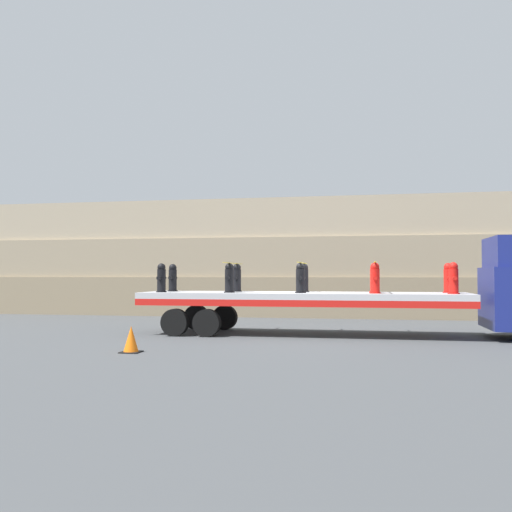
% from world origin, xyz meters
% --- Properties ---
extents(ground_plane, '(120.00, 120.00, 0.00)m').
position_xyz_m(ground_plane, '(0.00, 0.00, 0.00)').
color(ground_plane, '#3F4244').
extents(rock_cliff, '(60.00, 3.30, 5.27)m').
position_xyz_m(rock_cliff, '(0.00, 8.34, 2.64)').
color(rock_cliff, '#84755B').
rests_on(rock_cliff, ground_plane).
extents(flatbed_trailer, '(10.03, 2.53, 1.31)m').
position_xyz_m(flatbed_trailer, '(-0.47, 0.00, 1.09)').
color(flatbed_trailer, '#B2B2B7').
rests_on(flatbed_trailer, ground_plane).
extents(fire_hydrant_black_near_0, '(0.34, 0.59, 0.91)m').
position_xyz_m(fire_hydrant_black_near_0, '(-4.42, -0.53, 1.75)').
color(fire_hydrant_black_near_0, black).
rests_on(fire_hydrant_black_near_0, flatbed_trailer).
extents(fire_hydrant_black_far_0, '(0.34, 0.59, 0.91)m').
position_xyz_m(fire_hydrant_black_far_0, '(-4.42, 0.53, 1.75)').
color(fire_hydrant_black_far_0, black).
rests_on(fire_hydrant_black_far_0, flatbed_trailer).
extents(fire_hydrant_black_near_1, '(0.34, 0.59, 0.91)m').
position_xyz_m(fire_hydrant_black_near_1, '(-2.21, -0.53, 1.75)').
color(fire_hydrant_black_near_1, black).
rests_on(fire_hydrant_black_near_1, flatbed_trailer).
extents(fire_hydrant_black_far_1, '(0.34, 0.59, 0.91)m').
position_xyz_m(fire_hydrant_black_far_1, '(-2.21, 0.53, 1.75)').
color(fire_hydrant_black_far_1, black).
rests_on(fire_hydrant_black_far_1, flatbed_trailer).
extents(fire_hydrant_black_near_2, '(0.34, 0.59, 0.91)m').
position_xyz_m(fire_hydrant_black_near_2, '(0.00, -0.53, 1.75)').
color(fire_hydrant_black_near_2, black).
rests_on(fire_hydrant_black_near_2, flatbed_trailer).
extents(fire_hydrant_black_far_2, '(0.34, 0.59, 0.91)m').
position_xyz_m(fire_hydrant_black_far_2, '(0.00, 0.53, 1.75)').
color(fire_hydrant_black_far_2, black).
rests_on(fire_hydrant_black_far_2, flatbed_trailer).
extents(fire_hydrant_red_near_3, '(0.34, 0.59, 0.91)m').
position_xyz_m(fire_hydrant_red_near_3, '(2.21, -0.53, 1.75)').
color(fire_hydrant_red_near_3, red).
rests_on(fire_hydrant_red_near_3, flatbed_trailer).
extents(fire_hydrant_red_far_3, '(0.34, 0.59, 0.91)m').
position_xyz_m(fire_hydrant_red_far_3, '(2.21, 0.53, 1.75)').
color(fire_hydrant_red_far_3, red).
rests_on(fire_hydrant_red_far_3, flatbed_trailer).
extents(fire_hydrant_red_near_4, '(0.34, 0.59, 0.91)m').
position_xyz_m(fire_hydrant_red_near_4, '(4.42, -0.53, 1.75)').
color(fire_hydrant_red_near_4, red).
rests_on(fire_hydrant_red_near_4, flatbed_trailer).
extents(fire_hydrant_red_far_4, '(0.34, 0.59, 0.91)m').
position_xyz_m(fire_hydrant_red_far_4, '(4.42, 0.53, 1.75)').
color(fire_hydrant_red_far_4, red).
rests_on(fire_hydrant_red_far_4, flatbed_trailer).
extents(cargo_strap_rear, '(0.05, 2.63, 0.01)m').
position_xyz_m(cargo_strap_rear, '(-2.21, 0.00, 2.23)').
color(cargo_strap_rear, yellow).
rests_on(cargo_strap_rear, fire_hydrant_black_near_1).
extents(cargo_strap_middle, '(0.05, 2.63, 0.01)m').
position_xyz_m(cargo_strap_middle, '(0.00, 0.00, 2.23)').
color(cargo_strap_middle, yellow).
rests_on(cargo_strap_middle, fire_hydrant_black_near_2).
extents(cargo_strap_front, '(0.05, 2.63, 0.01)m').
position_xyz_m(cargo_strap_front, '(2.21, 0.00, 2.23)').
color(cargo_strap_front, yellow).
rests_on(cargo_strap_front, fire_hydrant_red_near_3).
extents(traffic_cone, '(0.46, 0.46, 0.64)m').
position_xyz_m(traffic_cone, '(-3.58, -4.82, 0.31)').
color(traffic_cone, black).
rests_on(traffic_cone, ground_plane).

